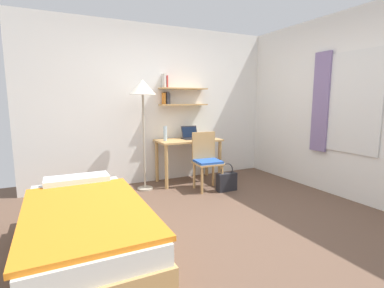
# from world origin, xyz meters

# --- Properties ---
(ground_plane) EXTENTS (5.28, 5.28, 0.00)m
(ground_plane) POSITION_xyz_m (0.00, 0.00, 0.00)
(ground_plane) COLOR brown
(wall_back) EXTENTS (4.40, 0.27, 2.60)m
(wall_back) POSITION_xyz_m (0.01, 2.02, 1.30)
(wall_back) COLOR white
(wall_back) RESTS_ON ground_plane
(wall_right) EXTENTS (0.10, 4.40, 2.60)m
(wall_right) POSITION_xyz_m (2.02, 0.01, 1.30)
(wall_right) COLOR white
(wall_right) RESTS_ON ground_plane
(bed) EXTENTS (0.99, 1.96, 0.54)m
(bed) POSITION_xyz_m (-1.47, -0.01, 0.24)
(bed) COLOR tan
(bed) RESTS_ON ground_plane
(desk) EXTENTS (1.07, 0.55, 0.73)m
(desk) POSITION_xyz_m (0.36, 1.70, 0.59)
(desk) COLOR tan
(desk) RESTS_ON ground_plane
(desk_chair) EXTENTS (0.43, 0.41, 0.89)m
(desk_chair) POSITION_xyz_m (0.44, 1.20, 0.48)
(desk_chair) COLOR tan
(desk_chair) RESTS_ON ground_plane
(standing_lamp) EXTENTS (0.39, 0.39, 1.69)m
(standing_lamp) POSITION_xyz_m (-0.44, 1.60, 1.48)
(standing_lamp) COLOR #B2A893
(standing_lamp) RESTS_ON ground_plane
(laptop) EXTENTS (0.29, 0.23, 0.21)m
(laptop) POSITION_xyz_m (0.44, 1.77, 0.78)
(laptop) COLOR black
(laptop) RESTS_ON desk
(water_bottle) EXTENTS (0.06, 0.06, 0.24)m
(water_bottle) POSITION_xyz_m (-0.04, 1.72, 0.85)
(water_bottle) COLOR silver
(water_bottle) RESTS_ON desk
(book_stack) EXTENTS (0.19, 0.25, 0.06)m
(book_stack) POSITION_xyz_m (0.75, 1.71, 0.76)
(book_stack) COLOR purple
(book_stack) RESTS_ON desk
(handbag) EXTENTS (0.31, 0.12, 0.43)m
(handbag) POSITION_xyz_m (0.67, 0.98, 0.15)
(handbag) COLOR #232328
(handbag) RESTS_ON ground_plane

